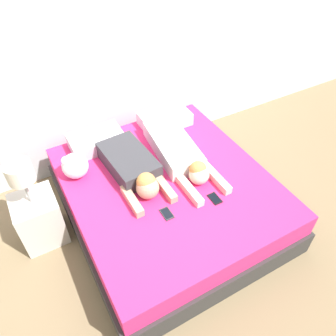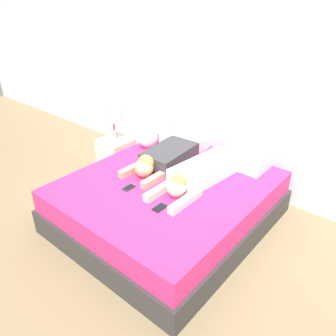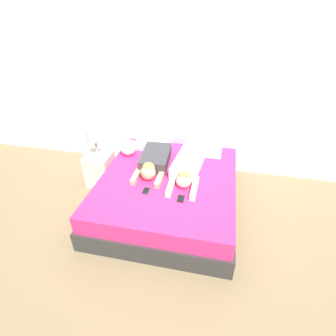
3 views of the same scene
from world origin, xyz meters
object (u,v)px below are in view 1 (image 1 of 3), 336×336
object	(u,v)px
pillow_head_right	(165,119)
cell_phone_left	(167,214)
plush_toy	(75,165)
nightstand	(38,215)
person_left	(134,168)
person_right	(179,153)
cell_phone_right	(215,199)
bed	(168,198)
pillow_head_left	(97,141)

from	to	relation	value
pillow_head_right	cell_phone_left	world-z (taller)	pillow_head_right
plush_toy	nightstand	xyz separation A→B (m)	(-0.45, -0.13, -0.31)
person_left	nightstand	world-z (taller)	nightstand
pillow_head_right	person_right	size ratio (longest dim) A/B	0.47
pillow_head_right	cell_phone_right	distance (m)	1.20
cell_phone_right	nightstand	xyz separation A→B (m)	(-1.40, 0.73, -0.18)
pillow_head_right	cell_phone_left	size ratio (longest dim) A/B	4.08
cell_phone_right	plush_toy	distance (m)	1.29
cell_phone_right	plush_toy	xyz separation A→B (m)	(-0.95, 0.87, 0.12)
bed	pillow_head_right	xyz separation A→B (m)	(0.40, 0.79, 0.32)
person_right	cell_phone_right	xyz separation A→B (m)	(0.01, -0.60, -0.08)
cell_phone_left	plush_toy	world-z (taller)	plush_toy
nightstand	person_right	bearing A→B (deg)	-5.47
pillow_head_right	nightstand	world-z (taller)	nightstand
cell_phone_left	nightstand	bearing A→B (deg)	144.59
pillow_head_left	person_right	distance (m)	0.86
pillow_head_left	cell_phone_left	size ratio (longest dim) A/B	4.08
bed	cell_phone_left	distance (m)	0.48
pillow_head_right	plush_toy	size ratio (longest dim) A/B	2.12
nightstand	plush_toy	bearing A→B (deg)	16.63
plush_toy	bed	bearing A→B (deg)	-33.21
pillow_head_right	person_right	bearing A→B (deg)	-105.65
person_left	plush_toy	world-z (taller)	plush_toy
bed	person_right	xyz separation A→B (m)	(0.23, 0.20, 0.33)
plush_toy	cell_phone_left	bearing A→B (deg)	-58.00
person_left	person_right	world-z (taller)	person_left
pillow_head_right	cell_phone_left	bearing A→B (deg)	-117.95
cell_phone_right	nightstand	distance (m)	1.59
pillow_head_left	cell_phone_right	xyz separation A→B (m)	(0.64, -1.19, -0.06)
person_right	nightstand	distance (m)	1.42
pillow_head_left	plush_toy	bearing A→B (deg)	-134.43
bed	nightstand	xyz separation A→B (m)	(-1.16, 0.33, 0.07)
person_left	cell_phone_right	world-z (taller)	person_left
pillow_head_left	person_left	size ratio (longest dim) A/B	0.58
bed	pillow_head_left	size ratio (longest dim) A/B	3.79
bed	cell_phone_right	size ratio (longest dim) A/B	15.46
cell_phone_left	plush_toy	bearing A→B (deg)	122.00
cell_phone_right	nightstand	world-z (taller)	nightstand
pillow_head_right	plush_toy	world-z (taller)	plush_toy
person_left	cell_phone_right	xyz separation A→B (m)	(0.49, -0.61, -0.09)
person_left	plush_toy	distance (m)	0.53
person_right	nightstand	size ratio (longest dim) A/B	1.23
bed	nightstand	distance (m)	1.21
pillow_head_right	nightstand	bearing A→B (deg)	-163.71
bed	nightstand	size ratio (longest dim) A/B	2.17
pillow_head_right	cell_phone_left	distance (m)	1.28
bed	plush_toy	size ratio (longest dim) A/B	8.03
pillow_head_right	pillow_head_left	bearing A→B (deg)	180.00
bed	plush_toy	distance (m)	0.93
cell_phone_left	nightstand	distance (m)	1.18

